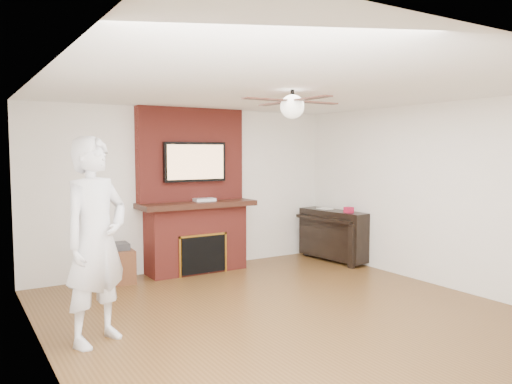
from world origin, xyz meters
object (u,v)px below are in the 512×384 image
side_table (115,265)px  person (96,241)px  fireplace (194,207)px  piano (334,234)px

side_table → person: bearing=-106.4°
fireplace → side_table: 1.46m
side_table → piano: 3.59m
person → fireplace: bearing=18.3°
piano → person: bearing=-166.5°
person → piano: (4.31, 1.58, -0.54)m
person → side_table: size_ratio=3.55×
person → side_table: (0.76, 2.09, -0.74)m
person → piano: size_ratio=1.48×
fireplace → piano: (2.29, -0.58, -0.54)m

